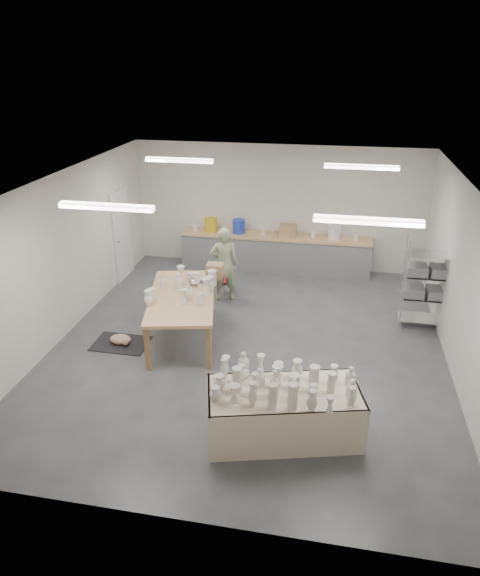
% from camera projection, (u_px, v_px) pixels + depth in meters
% --- Properties ---
extents(room, '(8.00, 8.02, 3.00)m').
position_uv_depth(room, '(244.00, 237.00, 8.71)').
color(room, '#424449').
rests_on(room, ground).
extents(back_counter, '(4.60, 0.60, 1.24)m').
position_uv_depth(back_counter, '(274.00, 251.00, 12.56)').
color(back_counter, tan).
rests_on(back_counter, ground).
extents(wire_shelf, '(0.88, 0.48, 1.80)m').
position_uv_depth(wire_shelf, '(427.00, 282.00, 9.80)').
color(wire_shelf, silver).
rests_on(wire_shelf, ground).
extents(drying_table, '(2.27, 1.51, 1.10)m').
position_uv_depth(drying_table, '(283.00, 410.00, 7.09)').
color(drying_table, olive).
rests_on(drying_table, ground).
extents(work_table, '(1.65, 2.53, 1.25)m').
position_uv_depth(work_table, '(187.00, 293.00, 9.48)').
color(work_table, tan).
rests_on(work_table, ground).
extents(rug, '(1.00, 0.70, 0.02)m').
position_uv_depth(rug, '(121.00, 343.00, 9.50)').
color(rug, black).
rests_on(rug, ground).
extents(cat, '(0.40, 0.30, 0.17)m').
position_uv_depth(cat, '(121.00, 339.00, 9.45)').
color(cat, white).
rests_on(cat, rug).
extents(potter, '(0.68, 0.54, 1.64)m').
position_uv_depth(potter, '(224.00, 264.00, 10.90)').
color(potter, '#98A580').
rests_on(potter, ground).
extents(red_stool, '(0.43, 0.43, 0.33)m').
position_uv_depth(red_stool, '(227.00, 282.00, 11.36)').
color(red_stool, '#A31726').
rests_on(red_stool, ground).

